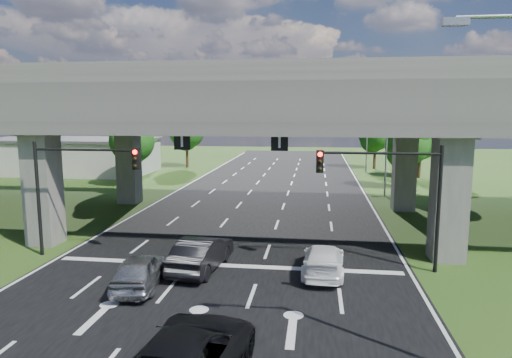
% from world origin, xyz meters
% --- Properties ---
extents(ground, '(160.00, 160.00, 0.00)m').
position_xyz_m(ground, '(0.00, 0.00, 0.00)').
color(ground, '#2A4C18').
rests_on(ground, ground).
extents(road, '(18.00, 120.00, 0.03)m').
position_xyz_m(road, '(0.00, 10.00, 0.01)').
color(road, black).
rests_on(road, ground).
extents(overpass, '(80.00, 15.00, 10.00)m').
position_xyz_m(overpass, '(0.00, 12.00, 7.92)').
color(overpass, '#3D3A38').
rests_on(overpass, ground).
extents(warehouse, '(20.00, 10.00, 4.00)m').
position_xyz_m(warehouse, '(-26.00, 35.00, 2.00)').
color(warehouse, '#9E9E99').
rests_on(warehouse, ground).
extents(signal_right, '(5.76, 0.54, 6.00)m').
position_xyz_m(signal_right, '(7.82, 3.94, 4.19)').
color(signal_right, black).
rests_on(signal_right, ground).
extents(signal_left, '(5.76, 0.54, 6.00)m').
position_xyz_m(signal_left, '(-7.82, 3.94, 4.19)').
color(signal_left, black).
rests_on(signal_left, ground).
extents(streetlight_far, '(3.38, 0.25, 10.00)m').
position_xyz_m(streetlight_far, '(10.10, 24.00, 5.85)').
color(streetlight_far, gray).
rests_on(streetlight_far, ground).
extents(streetlight_beyond, '(3.38, 0.25, 10.00)m').
position_xyz_m(streetlight_beyond, '(10.10, 40.00, 5.85)').
color(streetlight_beyond, gray).
rests_on(streetlight_beyond, ground).
extents(tree_left_near, '(4.50, 4.50, 7.80)m').
position_xyz_m(tree_left_near, '(-13.95, 26.00, 4.82)').
color(tree_left_near, black).
rests_on(tree_left_near, ground).
extents(tree_left_mid, '(3.91, 3.90, 6.76)m').
position_xyz_m(tree_left_mid, '(-16.95, 34.00, 4.17)').
color(tree_left_mid, black).
rests_on(tree_left_mid, ground).
extents(tree_left_far, '(4.80, 4.80, 8.32)m').
position_xyz_m(tree_left_far, '(-12.95, 42.00, 5.14)').
color(tree_left_far, black).
rests_on(tree_left_far, ground).
extents(tree_right_near, '(4.20, 4.20, 7.28)m').
position_xyz_m(tree_right_near, '(13.05, 28.00, 4.50)').
color(tree_right_near, black).
rests_on(tree_right_near, ground).
extents(tree_right_mid, '(3.91, 3.90, 6.76)m').
position_xyz_m(tree_right_mid, '(16.05, 36.00, 4.17)').
color(tree_right_mid, black).
rests_on(tree_right_mid, ground).
extents(tree_right_far, '(4.50, 4.50, 7.80)m').
position_xyz_m(tree_right_far, '(12.05, 44.00, 4.82)').
color(tree_right_far, black).
rests_on(tree_right_far, ground).
extents(car_silver, '(2.25, 4.50, 1.47)m').
position_xyz_m(car_silver, '(-3.08, 0.30, 0.77)').
color(car_silver, '#94979B').
rests_on(car_silver, road).
extents(car_dark, '(2.24, 5.05, 1.61)m').
position_xyz_m(car_dark, '(-1.00, 2.78, 0.84)').
color(car_dark, black).
rests_on(car_dark, road).
extents(car_white, '(2.06, 4.68, 1.34)m').
position_xyz_m(car_white, '(4.74, 3.00, 0.70)').
color(car_white, white).
rests_on(car_white, road).
extents(car_trailing, '(3.42, 6.24, 1.66)m').
position_xyz_m(car_trailing, '(0.94, -6.38, 0.86)').
color(car_trailing, black).
rests_on(car_trailing, road).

